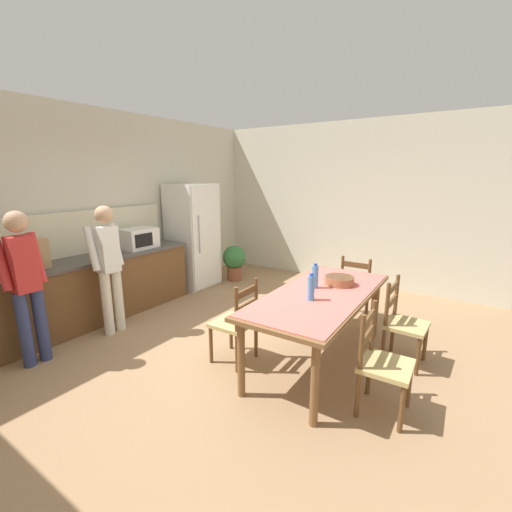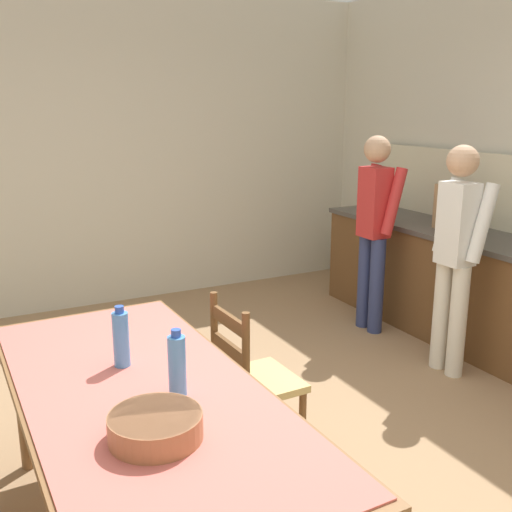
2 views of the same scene
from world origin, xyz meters
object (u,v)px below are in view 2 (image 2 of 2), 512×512
object	(u,v)px
dining_table	(143,408)
serving_bowl	(155,425)
paper_bag	(451,207)
person_at_sink	(374,224)
bottle_off_centre	(177,365)
person_at_counter	(456,249)
bottle_near_centre	(121,338)
chair_side_far_left	(252,381)

from	to	relation	value
dining_table	serving_bowl	distance (m)	0.39
paper_bag	person_at_sink	world-z (taller)	person_at_sink
paper_bag	bottle_off_centre	xyz separation A→B (m)	(1.47, -2.87, -0.16)
person_at_counter	bottle_near_centre	bearing A→B (deg)	-167.90
paper_bag	chair_side_far_left	xyz separation A→B (m)	(0.88, -2.25, -0.62)
dining_table	bottle_near_centre	bearing A→B (deg)	-178.78
person_at_counter	chair_side_far_left	bearing A→B (deg)	-169.93
paper_bag	bottle_off_centre	distance (m)	3.22
chair_side_far_left	person_at_counter	bearing A→B (deg)	-81.70
bottle_near_centre	chair_side_far_left	world-z (taller)	bottle_near_centre
bottle_near_centre	serving_bowl	bearing A→B (deg)	-5.02
person_at_sink	person_at_counter	xyz separation A→B (m)	(0.92, -0.02, -0.01)
bottle_off_centre	person_at_counter	bearing A→B (deg)	110.72
dining_table	serving_bowl	size ratio (longest dim) A/B	6.54
dining_table	person_at_sink	size ratio (longest dim) A/B	1.28
bottle_near_centre	dining_table	bearing A→B (deg)	1.22
paper_bag	dining_table	distance (m)	3.30
bottle_off_centre	paper_bag	bearing A→B (deg)	117.09
bottle_off_centre	serving_bowl	distance (m)	0.32
chair_side_far_left	person_at_sink	xyz separation A→B (m)	(-1.23, 1.76, 0.47)
paper_bag	dining_table	xyz separation A→B (m)	(1.37, -2.98, -0.36)
paper_bag	person_at_counter	size ratio (longest dim) A/B	0.22
serving_bowl	person_at_sink	world-z (taller)	person_at_sink
paper_bag	chair_side_far_left	distance (m)	2.49
dining_table	person_at_sink	distance (m)	3.03
chair_side_far_left	person_at_sink	bearing A→B (deg)	-56.81
serving_bowl	person_at_counter	xyz separation A→B (m)	(-1.15, 2.53, 0.07)
bottle_off_centre	person_at_sink	size ratio (longest dim) A/B	0.17
paper_bag	bottle_off_centre	bearing A→B (deg)	-62.91
paper_bag	person_at_counter	xyz separation A→B (m)	(0.58, -0.51, -0.16)
bottle_off_centre	person_at_sink	distance (m)	2.99
bottle_near_centre	person_at_sink	size ratio (longest dim) A/B	0.17
dining_table	bottle_off_centre	xyz separation A→B (m)	(0.10, 0.12, 0.20)
dining_table	bottle_off_centre	size ratio (longest dim) A/B	7.75
serving_bowl	person_at_counter	world-z (taller)	person_at_counter
bottle_off_centre	serving_bowl	world-z (taller)	bottle_off_centre
paper_bag	person_at_sink	size ratio (longest dim) A/B	0.22
chair_side_far_left	person_at_counter	world-z (taller)	person_at_counter
bottle_near_centre	person_at_sink	bearing A→B (deg)	120.15
chair_side_far_left	person_at_sink	size ratio (longest dim) A/B	0.56
person_at_counter	bottle_off_centre	bearing A→B (deg)	-159.28
bottle_near_centre	bottle_off_centre	bearing A→B (deg)	18.55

